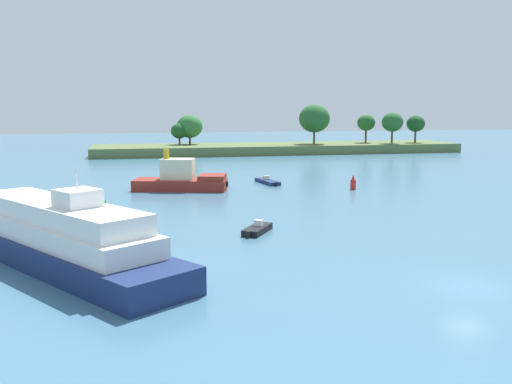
{
  "coord_description": "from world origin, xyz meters",
  "views": [
    {
      "loc": [
        -18.85,
        -28.62,
        10.49
      ],
      "look_at": [
        -5.89,
        31.29,
        1.2
      ],
      "focal_mm": 39.9,
      "sensor_mm": 36.0,
      "label": 1
    }
  ],
  "objects": [
    {
      "name": "fishing_skiff",
      "position": [
        -8.91,
        16.79,
        0.29
      ],
      "size": [
        3.28,
        4.08,
        1.03
      ],
      "color": "black",
      "rests_on": "ground"
    },
    {
      "name": "channel_buoy_green",
      "position": [
        -22.03,
        29.12,
        0.81
      ],
      "size": [
        0.7,
        0.7,
        1.9
      ],
      "color": "green",
      "rests_on": "ground"
    },
    {
      "name": "tugboat",
      "position": [
        -12.96,
        42.73,
        1.32
      ],
      "size": [
        12.27,
        7.16,
        5.16
      ],
      "color": "maroon",
      "rests_on": "ground"
    },
    {
      "name": "ground_plane",
      "position": [
        0.0,
        0.0,
        0.0
      ],
      "size": [
        400.0,
        400.0,
        0.0
      ],
      "primitive_type": "plane",
      "color": "teal"
    },
    {
      "name": "treeline_island",
      "position": [
        14.73,
        96.26,
        2.32
      ],
      "size": [
        82.07,
        15.8,
        10.82
      ],
      "color": "#566B3D",
      "rests_on": "ground"
    },
    {
      "name": "white_riverboat",
      "position": [
        -24.02,
        10.36,
        1.85
      ],
      "size": [
        17.94,
        22.9,
        6.76
      ],
      "color": "navy",
      "rests_on": "ground"
    },
    {
      "name": "channel_buoy_red",
      "position": [
        8.32,
        38.61,
        0.81
      ],
      "size": [
        0.7,
        0.7,
        1.9
      ],
      "color": "red",
      "rests_on": "ground"
    },
    {
      "name": "small_motorboat",
      "position": [
        -0.99,
        46.47,
        0.26
      ],
      "size": [
        2.41,
        6.29,
        0.98
      ],
      "color": "navy",
      "rests_on": "ground"
    }
  ]
}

